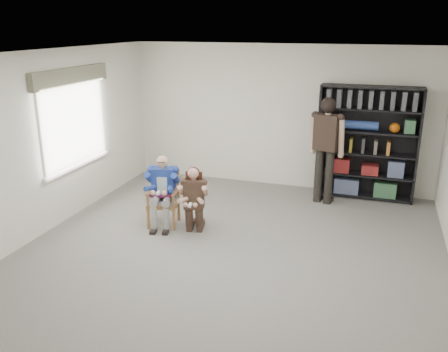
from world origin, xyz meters
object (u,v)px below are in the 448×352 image
(bookshelf, at_px, (367,143))
(standing_man, at_px, (325,152))
(kneeling_woman, at_px, (194,200))
(armchair, at_px, (163,199))
(seated_man, at_px, (163,191))

(bookshelf, bearing_deg, standing_man, -142.18)
(kneeling_woman, xyz_separation_m, bookshelf, (2.46, 2.50, 0.51))
(standing_man, bearing_deg, kneeling_woman, -117.55)
(armchair, height_order, seated_man, seated_man)
(seated_man, bearing_deg, bookshelf, 25.78)
(seated_man, bearing_deg, standing_man, 25.86)
(armchair, distance_m, seated_man, 0.14)
(armchair, relative_size, bookshelf, 0.43)
(seated_man, bearing_deg, kneeling_woman, -24.00)
(bookshelf, xyz_separation_m, standing_man, (-0.69, -0.54, -0.09))
(armchair, xyz_separation_m, standing_man, (2.35, 1.84, 0.51))
(seated_man, xyz_separation_m, bookshelf, (3.04, 2.38, 0.46))
(armchair, distance_m, bookshelf, 3.90)
(armchair, bearing_deg, standing_man, 25.86)
(seated_man, relative_size, standing_man, 0.61)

